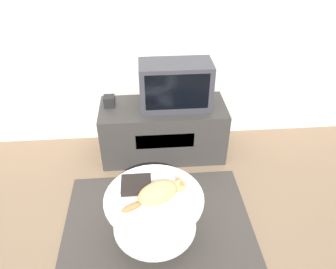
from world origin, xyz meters
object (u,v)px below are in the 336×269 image
Objects in this scene: tv at (175,85)px; dvd_box at (136,185)px; speaker at (109,101)px; cat at (160,192)px.

tv is 3.03× the size of dvd_box.
dvd_box is (0.25, -1.04, -0.13)m from speaker.
speaker reaches higher than dvd_box.
tv is 1.42× the size of cat.
speaker reaches higher than cat.
speaker is 0.47× the size of dvd_box.
cat is at bearing -70.44° from speaker.
tv is 6.45× the size of speaker.
speaker is at bearing 175.10° from tv.
dvd_box is at bearing -76.38° from speaker.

